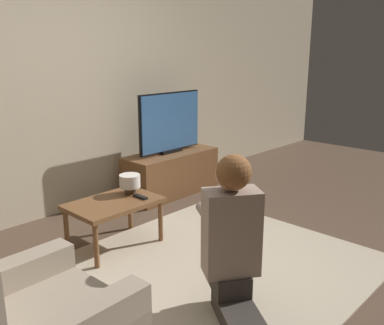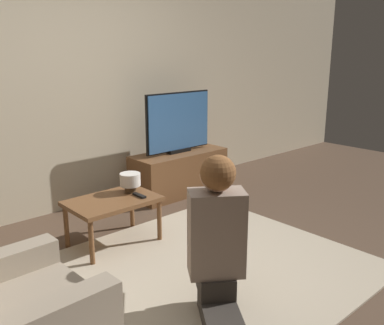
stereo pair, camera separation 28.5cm
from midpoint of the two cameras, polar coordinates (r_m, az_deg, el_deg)
ground_plane at (r=3.24m, az=2.03°, el=-15.23°), size 10.00×10.00×0.00m
wall_back at (r=4.41m, az=-15.86°, el=10.08°), size 10.00×0.06×2.60m
rug at (r=3.24m, az=2.04°, el=-15.11°), size 2.66×2.05×0.02m
tv_stand at (r=4.94m, az=-0.08°, el=-1.38°), size 1.14×0.45×0.49m
tv at (r=4.81m, az=-0.11°, el=5.37°), size 0.89×0.08×0.68m
coffee_table at (r=3.64m, az=-8.32°, el=-5.61°), size 0.74×0.50×0.41m
person_kneeling at (r=2.65m, az=6.49°, el=-9.74°), size 0.68×0.82×1.02m
table_lamp at (r=3.75m, az=-6.10°, el=-2.47°), size 0.18×0.18×0.17m
remote at (r=3.65m, az=-4.82°, el=-4.43°), size 0.04×0.15×0.02m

